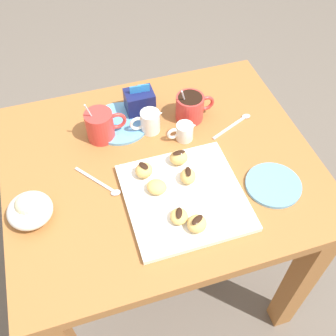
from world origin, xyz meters
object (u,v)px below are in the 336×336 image
object	(u,v)px
pastry_plate_square	(184,197)
beignet_3	(157,187)
saucer_sky_left	(120,123)
beignet_5	(179,158)
dining_table	(161,193)
saucer_sky_right	(273,185)
beignet_2	(197,224)
beignet_1	(188,176)
ice_cream_bowl	(30,209)
sugar_caddy	(140,102)
beignet_0	(144,170)
cream_pitcher_white	(150,121)
chocolate_sauce_pitcher	(184,131)
beignet_4	(179,216)
coffee_mug_red_left	(101,125)
coffee_mug_red_right	(190,107)

from	to	relation	value
pastry_plate_square	beignet_3	distance (m)	0.08
saucer_sky_left	beignet_5	xyz separation A→B (m)	(0.12, -0.22, 0.03)
dining_table	pastry_plate_square	distance (m)	0.22
dining_table	saucer_sky_right	size ratio (longest dim) A/B	5.83
beignet_3	beignet_2	bearing A→B (deg)	-65.85
dining_table	beignet_1	size ratio (longest dim) A/B	18.53
ice_cream_bowl	beignet_3	xyz separation A→B (m)	(0.33, -0.03, -0.01)
sugar_caddy	ice_cream_bowl	bearing A→B (deg)	-140.51
saucer_sky_left	beignet_0	world-z (taller)	beignet_0
pastry_plate_square	cream_pitcher_white	bearing A→B (deg)	93.55
cream_pitcher_white	sugar_caddy	xyz separation A→B (m)	(-0.01, 0.09, 0.00)
beignet_2	pastry_plate_square	bearing A→B (deg)	88.28
ice_cream_bowl	pastry_plate_square	bearing A→B (deg)	-9.00
chocolate_sauce_pitcher	beignet_2	distance (m)	0.33
beignet_2	beignet_5	bearing A→B (deg)	83.46
saucer_sky_right	beignet_4	world-z (taller)	beignet_4
beignet_0	beignet_4	xyz separation A→B (m)	(0.05, -0.17, -0.00)
dining_table	saucer_sky_left	world-z (taller)	saucer_sky_left
saucer_sky_left	coffee_mug_red_left	bearing A→B (deg)	-149.29
beignet_4	beignet_5	size ratio (longest dim) A/B	0.94
dining_table	coffee_mug_red_left	world-z (taller)	coffee_mug_red_left
pastry_plate_square	saucer_sky_right	size ratio (longest dim) A/B	2.02
chocolate_sauce_pitcher	saucer_sky_right	size ratio (longest dim) A/B	0.59
beignet_4	pastry_plate_square	bearing A→B (deg)	60.48
beignet_0	beignet_5	bearing A→B (deg)	7.98
saucer_sky_left	dining_table	bearing A→B (deg)	-67.95
pastry_plate_square	beignet_5	size ratio (longest dim) A/B	5.98
dining_table	beignet_2	distance (m)	0.31
pastry_plate_square	chocolate_sauce_pitcher	world-z (taller)	chocolate_sauce_pitcher
sugar_caddy	beignet_1	world-z (taller)	sugar_caddy
ice_cream_bowl	chocolate_sauce_pitcher	world-z (taller)	ice_cream_bowl
pastry_plate_square	cream_pitcher_white	distance (m)	0.28
coffee_mug_red_right	ice_cream_bowl	bearing A→B (deg)	-155.83
coffee_mug_red_right	beignet_3	distance (m)	0.32
beignet_0	beignet_2	bearing A→B (deg)	-68.29
beignet_1	beignet_5	bearing A→B (deg)	92.37
beignet_1	saucer_sky_right	bearing A→B (deg)	-19.18
chocolate_sauce_pitcher	beignet_2	world-z (taller)	chocolate_sauce_pitcher
chocolate_sauce_pitcher	beignet_1	size ratio (longest dim) A/B	1.89
saucer_sky_left	beignet_0	bearing A→B (deg)	-85.79
dining_table	beignet_3	world-z (taller)	beignet_3
coffee_mug_red_left	saucer_sky_left	size ratio (longest dim) A/B	0.78
dining_table	beignet_4	size ratio (longest dim) A/B	18.31
chocolate_sauce_pitcher	beignet_3	size ratio (longest dim) A/B	1.69
coffee_mug_red_right	saucer_sky_right	xyz separation A→B (m)	(0.13, -0.33, -0.04)
coffee_mug_red_left	saucer_sky_right	size ratio (longest dim) A/B	0.95
pastry_plate_square	coffee_mug_red_right	world-z (taller)	coffee_mug_red_right
saucer_sky_left	beignet_2	bearing A→B (deg)	-77.31
sugar_caddy	saucer_sky_left	xyz separation A→B (m)	(-0.08, -0.04, -0.04)
ice_cream_bowl	beignet_2	world-z (taller)	ice_cream_bowl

